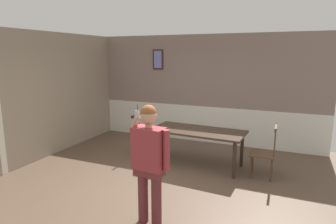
# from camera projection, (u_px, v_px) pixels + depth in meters

# --- Properties ---
(ground_plane) EXTENTS (6.63, 6.63, 0.00)m
(ground_plane) POSITION_uv_depth(u_px,v_px,m) (156.00, 186.00, 5.14)
(ground_plane) COLOR brown
(room_back_partition) EXTENTS (6.02, 0.17, 2.81)m
(room_back_partition) POSITION_uv_depth(u_px,v_px,m) (205.00, 91.00, 7.57)
(room_back_partition) COLOR gray
(room_back_partition) RESTS_ON ground_plane
(room_left_partition) EXTENTS (0.13, 5.96, 2.81)m
(room_left_partition) POSITION_uv_depth(u_px,v_px,m) (25.00, 98.00, 6.03)
(room_left_partition) COLOR gray
(room_left_partition) RESTS_ON ground_plane
(dining_table) EXTENTS (1.96, 0.96, 0.76)m
(dining_table) POSITION_uv_depth(u_px,v_px,m) (198.00, 134.00, 6.00)
(dining_table) COLOR #38281E
(dining_table) RESTS_ON ground_plane
(chair_near_window) EXTENTS (0.47, 0.47, 1.02)m
(chair_near_window) POSITION_uv_depth(u_px,v_px,m) (265.00, 153.00, 5.46)
(chair_near_window) COLOR #513823
(chair_near_window) RESTS_ON ground_plane
(chair_by_doorway) EXTENTS (0.43, 0.43, 0.96)m
(chair_by_doorway) POSITION_uv_depth(u_px,v_px,m) (142.00, 136.00, 6.63)
(chair_by_doorway) COLOR black
(chair_by_doorway) RESTS_ON ground_plane
(person_figure) EXTENTS (0.59, 0.28, 1.67)m
(person_figure) POSITION_uv_depth(u_px,v_px,m) (150.00, 157.00, 3.82)
(person_figure) COLOR brown
(person_figure) RESTS_ON ground_plane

